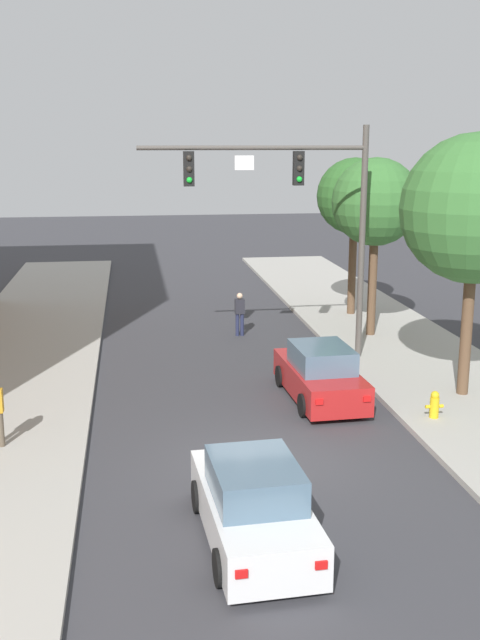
{
  "coord_description": "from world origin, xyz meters",
  "views": [
    {
      "loc": [
        -2.8,
        -15.71,
        7.13
      ],
      "look_at": [
        0.32,
        5.75,
        2.0
      ],
      "focal_mm": 42.37,
      "sensor_mm": 36.0,
      "label": 1
    }
  ],
  "objects_px": {
    "traffic_signal_mast": "(300,199)",
    "street_tree_nearest": "(475,209)",
    "car_following_white": "(253,505)",
    "car_lead_red": "(320,375)",
    "pedestrian_crossing_road": "(240,312)",
    "street_tree_second": "(376,203)",
    "fire_hydrant": "(434,404)",
    "street_tree_third": "(355,197)"
  },
  "relations": [
    {
      "from": "car_following_white",
      "to": "pedestrian_crossing_road",
      "type": "distance_m",
      "value": 15.07
    },
    {
      "from": "traffic_signal_mast",
      "to": "car_lead_red",
      "type": "distance_m",
      "value": 5.91
    },
    {
      "from": "street_tree_third",
      "to": "street_tree_nearest",
      "type": "bearing_deg",
      "value": -88.88
    },
    {
      "from": "car_lead_red",
      "to": "street_tree_nearest",
      "type": "bearing_deg",
      "value": -6.94
    },
    {
      "from": "car_lead_red",
      "to": "car_following_white",
      "type": "xyz_separation_m",
      "value": [
        -3.13,
        -7.45,
        0.0
      ]
    },
    {
      "from": "traffic_signal_mast",
      "to": "street_tree_nearest",
      "type": "distance_m",
      "value": 5.68
    },
    {
      "from": "fire_hydrant",
      "to": "car_following_white",
      "type": "bearing_deg",
      "value": -137.02
    },
    {
      "from": "fire_hydrant",
      "to": "street_tree_third",
      "type": "height_order",
      "value": "street_tree_third"
    },
    {
      "from": "car_following_white",
      "to": "street_tree_third",
      "type": "distance_m",
      "value": 19.21
    },
    {
      "from": "traffic_signal_mast",
      "to": "fire_hydrant",
      "type": "height_order",
      "value": "traffic_signal_mast"
    },
    {
      "from": "street_tree_third",
      "to": "street_tree_second",
      "type": "bearing_deg",
      "value": -94.61
    },
    {
      "from": "fire_hydrant",
      "to": "street_tree_nearest",
      "type": "distance_m",
      "value": 5.38
    },
    {
      "from": "traffic_signal_mast",
      "to": "pedestrian_crossing_road",
      "type": "bearing_deg",
      "value": 109.56
    },
    {
      "from": "traffic_signal_mast",
      "to": "car_following_white",
      "type": "xyz_separation_m",
      "value": [
        -3.29,
        -11.1,
        -4.65
      ]
    },
    {
      "from": "traffic_signal_mast",
      "to": "street_tree_third",
      "type": "relative_size",
      "value": 1.18
    },
    {
      "from": "pedestrian_crossing_road",
      "to": "street_tree_second",
      "type": "height_order",
      "value": "street_tree_second"
    },
    {
      "from": "pedestrian_crossing_road",
      "to": "street_tree_nearest",
      "type": "relative_size",
      "value": 0.23
    },
    {
      "from": "traffic_signal_mast",
      "to": "car_lead_red",
      "type": "relative_size",
      "value": 1.74
    },
    {
      "from": "fire_hydrant",
      "to": "street_tree_nearest",
      "type": "relative_size",
      "value": 0.1
    },
    {
      "from": "traffic_signal_mast",
      "to": "car_following_white",
      "type": "bearing_deg",
      "value": -106.51
    },
    {
      "from": "car_lead_red",
      "to": "pedestrian_crossing_road",
      "type": "bearing_deg",
      "value": 99.15
    },
    {
      "from": "street_tree_third",
      "to": "car_following_white",
      "type": "bearing_deg",
      "value": -111.83
    },
    {
      "from": "street_tree_third",
      "to": "fire_hydrant",
      "type": "bearing_deg",
      "value": -96.36
    },
    {
      "from": "fire_hydrant",
      "to": "street_tree_third",
      "type": "xyz_separation_m",
      "value": [
        1.36,
        12.17,
        4.45
      ]
    },
    {
      "from": "pedestrian_crossing_road",
      "to": "street_tree_nearest",
      "type": "bearing_deg",
      "value": -56.69
    },
    {
      "from": "street_tree_second",
      "to": "street_tree_third",
      "type": "height_order",
      "value": "street_tree_second"
    },
    {
      "from": "car_lead_red",
      "to": "pedestrian_crossing_road",
      "type": "xyz_separation_m",
      "value": [
        -1.21,
        7.49,
        0.19
      ]
    },
    {
      "from": "car_following_white",
      "to": "fire_hydrant",
      "type": "bearing_deg",
      "value": 42.98
    },
    {
      "from": "traffic_signal_mast",
      "to": "street_tree_third",
      "type": "bearing_deg",
      "value": 59.7
    },
    {
      "from": "street_tree_third",
      "to": "car_lead_red",
      "type": "bearing_deg",
      "value": -111.1
    },
    {
      "from": "pedestrian_crossing_road",
      "to": "street_tree_third",
      "type": "xyz_separation_m",
      "value": [
        5.04,
        2.45,
        4.05
      ]
    },
    {
      "from": "car_following_white",
      "to": "fire_hydrant",
      "type": "relative_size",
      "value": 6.0
    },
    {
      "from": "traffic_signal_mast",
      "to": "street_tree_second",
      "type": "xyz_separation_m",
      "value": [
        3.39,
        2.77,
        -0.37
      ]
    },
    {
      "from": "street_tree_nearest",
      "to": "street_tree_second",
      "type": "xyz_separation_m",
      "value": [
        -0.49,
        6.92,
        -0.36
      ]
    },
    {
      "from": "street_tree_second",
      "to": "traffic_signal_mast",
      "type": "bearing_deg",
      "value": -140.72
    },
    {
      "from": "traffic_signal_mast",
      "to": "pedestrian_crossing_road",
      "type": "distance_m",
      "value": 6.05
    },
    {
      "from": "street_tree_second",
      "to": "car_lead_red",
      "type": "bearing_deg",
      "value": -118.94
    },
    {
      "from": "fire_hydrant",
      "to": "street_tree_third",
      "type": "relative_size",
      "value": 0.11
    },
    {
      "from": "car_following_white",
      "to": "street_tree_nearest",
      "type": "distance_m",
      "value": 11.02
    },
    {
      "from": "traffic_signal_mast",
      "to": "street_tree_second",
      "type": "relative_size",
      "value": 1.16
    },
    {
      "from": "pedestrian_crossing_road",
      "to": "street_tree_second",
      "type": "distance_m",
      "value": 6.36
    },
    {
      "from": "traffic_signal_mast",
      "to": "street_tree_third",
      "type": "height_order",
      "value": "traffic_signal_mast"
    }
  ]
}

